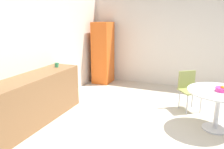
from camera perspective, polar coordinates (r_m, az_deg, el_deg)
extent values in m
plane|color=beige|center=(3.98, 17.10, -15.48)|extent=(6.00, 6.00, 0.00)
cube|color=silver|center=(4.76, -20.38, 5.79)|extent=(6.00, 0.10, 2.60)
cube|color=silver|center=(6.50, 20.55, 7.91)|extent=(0.10, 6.00, 2.60)
cube|color=brown|center=(4.46, -19.29, -5.96)|extent=(2.23, 0.60, 0.90)
cube|color=orange|center=(6.70, -2.32, 5.52)|extent=(0.60, 0.50, 1.80)
cylinder|color=silver|center=(4.50, 24.69, -12.36)|extent=(0.44, 0.44, 0.03)
cylinder|color=silver|center=(4.36, 25.20, -8.09)|extent=(0.08, 0.08, 0.69)
cylinder|color=white|center=(4.25, 25.68, -3.94)|extent=(1.05, 1.05, 0.03)
cylinder|color=silver|center=(5.02, 21.68, -6.81)|extent=(0.02, 0.02, 0.42)
cylinder|color=silver|center=(4.85, 18.57, -7.25)|extent=(0.02, 0.02, 0.42)
cylinder|color=silver|center=(5.26, 19.78, -5.64)|extent=(0.02, 0.02, 0.42)
cylinder|color=silver|center=(5.10, 16.76, -6.01)|extent=(0.02, 0.02, 0.42)
cube|color=#8C934C|center=(4.98, 19.41, -3.99)|extent=(0.58, 0.58, 0.03)
cube|color=#8C934C|center=(5.08, 18.49, -1.17)|extent=(0.25, 0.33, 0.38)
cylinder|color=#D8338C|center=(4.21, 26.22, -3.43)|extent=(0.22, 0.22, 0.07)
sphere|color=orange|center=(4.20, 26.33, -2.96)|extent=(0.07, 0.07, 0.07)
sphere|color=orange|center=(4.17, 26.49, -3.08)|extent=(0.07, 0.07, 0.07)
cylinder|color=#338C59|center=(4.93, -13.94, 2.37)|extent=(0.08, 0.08, 0.09)
torus|color=#338C59|center=(4.97, -13.55, 2.56)|extent=(0.06, 0.01, 0.06)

